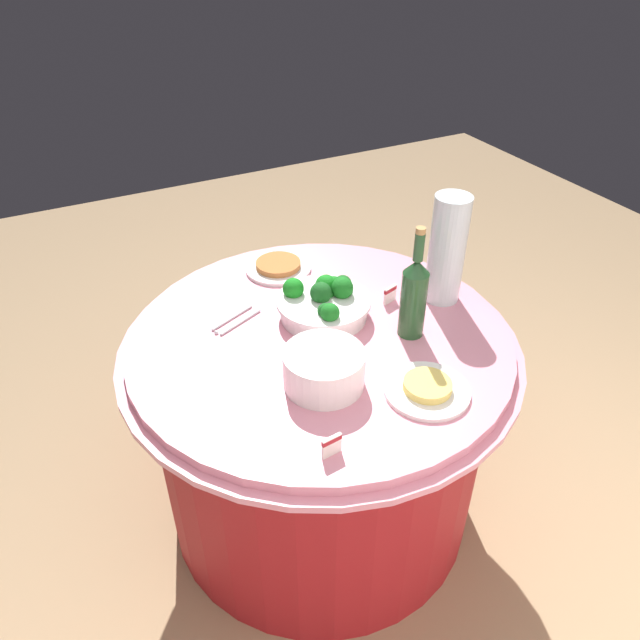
{
  "coord_description": "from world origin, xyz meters",
  "views": [
    {
      "loc": [
        0.63,
        1.24,
        1.78
      ],
      "look_at": [
        0.0,
        0.0,
        0.79
      ],
      "focal_mm": 33.87,
      "sensor_mm": 36.0,
      "label": 1
    }
  ],
  "objects_px": {
    "serving_tongs": "(235,321)",
    "label_placard_mid": "(332,445)",
    "food_plate_noodles": "(427,389)",
    "wine_bottle": "(414,295)",
    "plate_stack": "(324,369)",
    "broccoli_bowl": "(325,302)",
    "label_placard_front": "(390,294)",
    "decorative_fruit_vase": "(446,254)",
    "food_plate_peanuts": "(278,267)"
  },
  "relations": [
    {
      "from": "food_plate_peanuts",
      "to": "serving_tongs",
      "type": "bearing_deg",
      "value": 42.6
    },
    {
      "from": "food_plate_noodles",
      "to": "food_plate_peanuts",
      "type": "height_order",
      "value": "food_plate_noodles"
    },
    {
      "from": "food_plate_peanuts",
      "to": "food_plate_noodles",
      "type": "bearing_deg",
      "value": 96.96
    },
    {
      "from": "broccoli_bowl",
      "to": "plate_stack",
      "type": "xyz_separation_m",
      "value": [
        0.14,
        0.27,
        0.0
      ]
    },
    {
      "from": "food_plate_noodles",
      "to": "plate_stack",
      "type": "bearing_deg",
      "value": -34.45
    },
    {
      "from": "broccoli_bowl",
      "to": "label_placard_front",
      "type": "bearing_deg",
      "value": 172.39
    },
    {
      "from": "plate_stack",
      "to": "food_plate_peanuts",
      "type": "relative_size",
      "value": 0.95
    },
    {
      "from": "food_plate_noodles",
      "to": "label_placard_mid",
      "type": "xyz_separation_m",
      "value": [
        0.31,
        0.07,
        0.02
      ]
    },
    {
      "from": "plate_stack",
      "to": "food_plate_noodles",
      "type": "distance_m",
      "value": 0.27
    },
    {
      "from": "food_plate_peanuts",
      "to": "label_placard_front",
      "type": "distance_m",
      "value": 0.41
    },
    {
      "from": "broccoli_bowl",
      "to": "plate_stack",
      "type": "height_order",
      "value": "broccoli_bowl"
    },
    {
      "from": "label_placard_front",
      "to": "plate_stack",
      "type": "bearing_deg",
      "value": 34.51
    },
    {
      "from": "serving_tongs",
      "to": "label_placard_mid",
      "type": "height_order",
      "value": "label_placard_mid"
    },
    {
      "from": "wine_bottle",
      "to": "broccoli_bowl",
      "type": "bearing_deg",
      "value": -46.98
    },
    {
      "from": "food_plate_peanuts",
      "to": "label_placard_front",
      "type": "relative_size",
      "value": 4.0
    },
    {
      "from": "broccoli_bowl",
      "to": "serving_tongs",
      "type": "bearing_deg",
      "value": -19.29
    },
    {
      "from": "food_plate_peanuts",
      "to": "label_placard_front",
      "type": "height_order",
      "value": "label_placard_front"
    },
    {
      "from": "serving_tongs",
      "to": "decorative_fruit_vase",
      "type": "bearing_deg",
      "value": 165.06
    },
    {
      "from": "serving_tongs",
      "to": "food_plate_peanuts",
      "type": "distance_m",
      "value": 0.32
    },
    {
      "from": "wine_bottle",
      "to": "plate_stack",
      "type": "bearing_deg",
      "value": 14.29
    },
    {
      "from": "decorative_fruit_vase",
      "to": "food_plate_peanuts",
      "type": "height_order",
      "value": "decorative_fruit_vase"
    },
    {
      "from": "label_placard_mid",
      "to": "wine_bottle",
      "type": "bearing_deg",
      "value": -143.92
    },
    {
      "from": "food_plate_noodles",
      "to": "wine_bottle",
      "type": "bearing_deg",
      "value": -114.39
    },
    {
      "from": "broccoli_bowl",
      "to": "serving_tongs",
      "type": "relative_size",
      "value": 1.7
    },
    {
      "from": "wine_bottle",
      "to": "label_placard_mid",
      "type": "distance_m",
      "value": 0.53
    },
    {
      "from": "broccoli_bowl",
      "to": "wine_bottle",
      "type": "xyz_separation_m",
      "value": [
        -0.18,
        0.19,
        0.08
      ]
    },
    {
      "from": "plate_stack",
      "to": "decorative_fruit_vase",
      "type": "relative_size",
      "value": 0.62
    },
    {
      "from": "broccoli_bowl",
      "to": "food_plate_noodles",
      "type": "xyz_separation_m",
      "value": [
        -0.07,
        0.42,
        -0.03
      ]
    },
    {
      "from": "serving_tongs",
      "to": "label_placard_mid",
      "type": "xyz_separation_m",
      "value": [
        -0.01,
        0.58,
        0.03
      ]
    },
    {
      "from": "plate_stack",
      "to": "serving_tongs",
      "type": "xyz_separation_m",
      "value": [
        0.11,
        -0.36,
        -0.05
      ]
    },
    {
      "from": "plate_stack",
      "to": "food_plate_peanuts",
      "type": "bearing_deg",
      "value": -102.46
    },
    {
      "from": "decorative_fruit_vase",
      "to": "plate_stack",
      "type": "bearing_deg",
      "value": 20.88
    },
    {
      "from": "food_plate_peanuts",
      "to": "decorative_fruit_vase",
      "type": "bearing_deg",
      "value": 134.99
    },
    {
      "from": "decorative_fruit_vase",
      "to": "food_plate_noodles",
      "type": "bearing_deg",
      "value": 49.38
    },
    {
      "from": "broccoli_bowl",
      "to": "serving_tongs",
      "type": "distance_m",
      "value": 0.27
    },
    {
      "from": "plate_stack",
      "to": "food_plate_noodles",
      "type": "bearing_deg",
      "value": 145.55
    },
    {
      "from": "plate_stack",
      "to": "label_placard_front",
      "type": "xyz_separation_m",
      "value": [
        -0.36,
        -0.24,
        -0.02
      ]
    },
    {
      "from": "wine_bottle",
      "to": "serving_tongs",
      "type": "relative_size",
      "value": 2.05
    },
    {
      "from": "wine_bottle",
      "to": "food_plate_noodles",
      "type": "distance_m",
      "value": 0.28
    },
    {
      "from": "broccoli_bowl",
      "to": "wine_bottle",
      "type": "distance_m",
      "value": 0.27
    },
    {
      "from": "serving_tongs",
      "to": "label_placard_front",
      "type": "relative_size",
      "value": 2.99
    },
    {
      "from": "broccoli_bowl",
      "to": "food_plate_noodles",
      "type": "relative_size",
      "value": 1.27
    },
    {
      "from": "food_plate_peanuts",
      "to": "label_placard_mid",
      "type": "xyz_separation_m",
      "value": [
        0.22,
        0.8,
        0.02
      ]
    },
    {
      "from": "label_placard_front",
      "to": "decorative_fruit_vase",
      "type": "bearing_deg",
      "value": 162.66
    },
    {
      "from": "plate_stack",
      "to": "wine_bottle",
      "type": "height_order",
      "value": "wine_bottle"
    },
    {
      "from": "food_plate_noodles",
      "to": "label_placard_mid",
      "type": "distance_m",
      "value": 0.32
    },
    {
      "from": "plate_stack",
      "to": "label_placard_mid",
      "type": "relative_size",
      "value": 3.82
    },
    {
      "from": "broccoli_bowl",
      "to": "label_placard_mid",
      "type": "xyz_separation_m",
      "value": [
        0.24,
        0.5,
        -0.02
      ]
    },
    {
      "from": "serving_tongs",
      "to": "plate_stack",
      "type": "bearing_deg",
      "value": 106.86
    },
    {
      "from": "broccoli_bowl",
      "to": "label_placard_front",
      "type": "distance_m",
      "value": 0.21
    }
  ]
}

